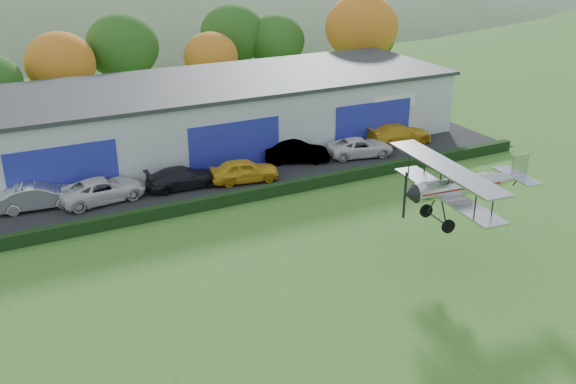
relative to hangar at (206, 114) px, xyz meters
name	(u,v)px	position (x,y,z in m)	size (l,w,h in m)	color
ground	(326,354)	(-5.00, -27.98, -2.66)	(300.00, 300.00, 0.00)	#386620
apron	(215,178)	(-2.00, -6.98, -2.63)	(48.00, 9.00, 0.05)	black
hedge	(241,197)	(-2.00, -11.78, -2.26)	(46.00, 0.60, 0.80)	black
hangar	(206,114)	(0.00, 0.00, 0.00)	(40.60, 12.60, 5.30)	#B2B7BC
tree_belt	(114,54)	(-4.15, 12.64, 2.95)	(75.70, 13.22, 10.12)	#3D2614
distant_hills	(1,64)	(-9.38, 112.02, -15.70)	(430.00, 196.00, 56.00)	#4C6642
car_1	(37,196)	(-13.86, -6.89, -1.79)	(1.72, 4.93, 1.63)	silver
car_2	(103,190)	(-9.93, -7.58, -1.84)	(2.55, 5.53, 1.54)	silver
car_3	(183,178)	(-4.60, -7.79, -1.88)	(2.04, 5.03, 1.46)	black
car_4	(244,170)	(-0.43, -8.64, -1.79)	(1.92, 4.77, 1.63)	gold
car_5	(297,152)	(4.65, -6.82, -1.81)	(1.68, 4.81, 1.58)	gray
car_6	(360,147)	(9.67, -7.82, -1.90)	(2.36, 5.11, 1.42)	silver
car_7	(399,134)	(14.10, -6.76, -1.79)	(2.29, 5.62, 1.63)	gold
biplane	(462,184)	(5.52, -23.71, 1.60)	(7.61, 8.74, 3.26)	silver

